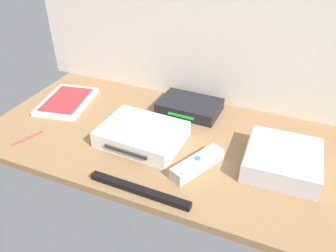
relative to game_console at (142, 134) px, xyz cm
name	(u,v)px	position (x,y,z in cm)	size (l,w,h in cm)	color
ground_plane	(168,141)	(5.84, 3.86, -3.20)	(100.00, 48.00, 2.00)	#936D47
game_console	(142,134)	(0.00, 0.00, 0.00)	(21.68, 17.20, 4.40)	white
mini_computer	(282,159)	(35.33, 3.20, 0.44)	(17.60, 17.60, 5.30)	silver
game_case	(67,101)	(-30.79, 8.74, -1.44)	(16.92, 21.21, 1.56)	white
network_router	(190,106)	(6.36, 19.34, -0.50)	(18.39, 12.83, 3.40)	black
remote_wand	(198,164)	(17.08, -4.80, -0.69)	(9.61, 14.91, 3.40)	white
sensor_bar	(139,190)	(7.93, -17.23, -1.50)	(24.00, 1.80, 1.40)	black
stylus_pen	(28,137)	(-28.84, -10.84, -1.85)	(0.70, 0.70, 9.00)	red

